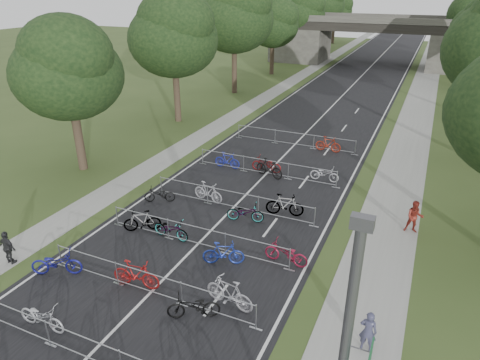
# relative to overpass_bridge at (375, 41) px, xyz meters

# --- Properties ---
(road) EXTENTS (11.00, 140.00, 0.01)m
(road) POSITION_rel_overpass_bridge_xyz_m (0.00, -15.00, -3.53)
(road) COLOR black
(road) RESTS_ON ground
(sidewalk_right) EXTENTS (3.00, 140.00, 0.01)m
(sidewalk_right) POSITION_rel_overpass_bridge_xyz_m (8.00, -15.00, -3.53)
(sidewalk_right) COLOR gray
(sidewalk_right) RESTS_ON ground
(sidewalk_left) EXTENTS (2.00, 140.00, 0.01)m
(sidewalk_left) POSITION_rel_overpass_bridge_xyz_m (-7.50, -15.00, -3.53)
(sidewalk_left) COLOR gray
(sidewalk_left) RESTS_ON ground
(lane_markings) EXTENTS (0.12, 140.00, 0.00)m
(lane_markings) POSITION_rel_overpass_bridge_xyz_m (0.00, -15.00, -3.53)
(lane_markings) COLOR silver
(lane_markings) RESTS_ON ground
(overpass_bridge) EXTENTS (31.00, 8.00, 7.05)m
(overpass_bridge) POSITION_rel_overpass_bridge_xyz_m (0.00, 0.00, 0.00)
(overpass_bridge) COLOR #413F3A
(overpass_bridge) RESTS_ON ground
(tree_left_0) EXTENTS (6.72, 6.72, 10.25)m
(tree_left_0) POSITION_rel_overpass_bridge_xyz_m (-11.39, -49.07, 2.96)
(tree_left_0) COLOR #33261C
(tree_left_0) RESTS_ON ground
(tree_left_1) EXTENTS (7.56, 7.56, 11.53)m
(tree_left_1) POSITION_rel_overpass_bridge_xyz_m (-11.39, -37.07, 3.77)
(tree_left_1) COLOR #33261C
(tree_left_1) RESTS_ON ground
(tree_left_2) EXTENTS (8.40, 8.40, 12.81)m
(tree_left_2) POSITION_rel_overpass_bridge_xyz_m (-11.39, -25.07, 4.58)
(tree_left_2) COLOR #33261C
(tree_left_2) RESTS_ON ground
(tree_left_3) EXTENTS (6.72, 6.72, 10.25)m
(tree_left_3) POSITION_rel_overpass_bridge_xyz_m (-11.39, -13.07, 2.96)
(tree_left_3) COLOR #33261C
(tree_left_3) RESTS_ON ground
(tree_left_4) EXTENTS (7.56, 7.56, 11.53)m
(tree_left_4) POSITION_rel_overpass_bridge_xyz_m (-11.39, -1.07, 3.77)
(tree_left_4) COLOR #33261C
(tree_left_4) RESTS_ON ground
(tree_left_5) EXTENTS (8.40, 8.40, 12.81)m
(tree_left_5) POSITION_rel_overpass_bridge_xyz_m (-11.39, 10.93, 4.58)
(tree_left_5) COLOR #33261C
(tree_left_5) RESTS_ON ground
(tree_right_5) EXTENTS (6.16, 6.16, 9.39)m
(tree_right_5) POSITION_rel_overpass_bridge_xyz_m (13.11, 10.93, 2.41)
(tree_right_5) COLOR #33261C
(tree_right_5) RESTS_ON ground
(tree_left_6) EXTENTS (6.72, 6.72, 10.25)m
(tree_left_6) POSITION_rel_overpass_bridge_xyz_m (-11.39, 22.93, 2.96)
(tree_left_6) COLOR #33261C
(tree_left_6) RESTS_ON ground
(tree_right_6) EXTENTS (7.17, 7.17, 10.93)m
(tree_right_6) POSITION_rel_overpass_bridge_xyz_m (13.11, 22.93, 3.39)
(tree_right_6) COLOR #33261C
(tree_right_6) RESTS_ON ground
(barrier_row_1) EXTENTS (9.70, 0.08, 1.10)m
(barrier_row_1) POSITION_rel_overpass_bridge_xyz_m (0.00, -61.40, -2.99)
(barrier_row_1) COLOR #9B9EA2
(barrier_row_1) RESTS_ON ground
(barrier_row_2) EXTENTS (9.70, 0.08, 1.10)m
(barrier_row_2) POSITION_rel_overpass_bridge_xyz_m (0.00, -57.80, -2.99)
(barrier_row_2) COLOR #9B9EA2
(barrier_row_2) RESTS_ON ground
(barrier_row_3) EXTENTS (9.70, 0.08, 1.10)m
(barrier_row_3) POSITION_rel_overpass_bridge_xyz_m (0.00, -54.00, -2.99)
(barrier_row_3) COLOR #9B9EA2
(barrier_row_3) RESTS_ON ground
(barrier_row_4) EXTENTS (9.70, 0.08, 1.10)m
(barrier_row_4) POSITION_rel_overpass_bridge_xyz_m (0.00, -50.00, -2.99)
(barrier_row_4) COLOR #9B9EA2
(barrier_row_4) RESTS_ON ground
(barrier_row_5) EXTENTS (9.70, 0.08, 1.10)m
(barrier_row_5) POSITION_rel_overpass_bridge_xyz_m (0.00, -45.00, -2.99)
(barrier_row_5) COLOR #9B9EA2
(barrier_row_5) RESTS_ON ground
(barrier_row_6) EXTENTS (9.70, 0.08, 1.10)m
(barrier_row_6) POSITION_rel_overpass_bridge_xyz_m (0.00, -39.00, -2.99)
(barrier_row_6) COLOR #9B9EA2
(barrier_row_6) RESTS_ON ground
(bike_5) EXTENTS (2.00, 0.75, 1.04)m
(bike_5) POSITION_rel_overpass_bridge_xyz_m (-2.38, -60.89, -3.01)
(bike_5) COLOR #ACAEB4
(bike_5) RESTS_ON ground
(bike_8) EXTENTS (2.25, 1.61, 1.12)m
(bike_8) POSITION_rel_overpass_bridge_xyz_m (-4.30, -58.30, -2.97)
(bike_8) COLOR navy
(bike_8) RESTS_ON ground
(bike_9) EXTENTS (2.12, 0.86, 1.24)m
(bike_9) POSITION_rel_overpass_bridge_xyz_m (-0.70, -57.62, -2.91)
(bike_9) COLOR maroon
(bike_9) RESTS_ON ground
(bike_10) EXTENTS (2.06, 1.55, 1.03)m
(bike_10) POSITION_rel_overpass_bridge_xyz_m (2.30, -58.21, -3.02)
(bike_10) COLOR black
(bike_10) RESTS_ON ground
(bike_11) EXTENTS (2.16, 0.89, 1.26)m
(bike_11) POSITION_rel_overpass_bridge_xyz_m (3.22, -57.10, -2.90)
(bike_11) COLOR #A4A2AA
(bike_11) RESTS_ON ground
(bike_12) EXTENTS (1.84, 1.44, 1.11)m
(bike_12) POSITION_rel_overpass_bridge_xyz_m (-3.12, -53.90, -2.98)
(bike_12) COLOR #9B9EA2
(bike_12) RESTS_ON ground
(bike_13) EXTENTS (2.00, 0.80, 1.03)m
(bike_13) POSITION_rel_overpass_bridge_xyz_m (-1.43, -53.92, -3.02)
(bike_13) COLOR #9B9EA2
(bike_13) RESTS_ON ground
(bike_14) EXTENTS (1.92, 1.19, 1.12)m
(bike_14) POSITION_rel_overpass_bridge_xyz_m (1.81, -54.75, -2.98)
(bike_14) COLOR #1C329D
(bike_14) RESTS_ON ground
(bike_15) EXTENTS (2.03, 0.79, 1.05)m
(bike_15) POSITION_rel_overpass_bridge_xyz_m (4.30, -53.60, -3.01)
(bike_15) COLOR maroon
(bike_15) RESTS_ON ground
(bike_16) EXTENTS (1.83, 1.31, 0.91)m
(bike_16) POSITION_rel_overpass_bridge_xyz_m (-4.09, -50.94, -3.08)
(bike_16) COLOR black
(bike_16) RESTS_ON ground
(bike_17) EXTENTS (1.98, 0.85, 1.15)m
(bike_17) POSITION_rel_overpass_bridge_xyz_m (-1.64, -49.73, -2.96)
(bike_17) COLOR #B7B6BF
(bike_17) RESTS_ON ground
(bike_18) EXTENTS (2.06, 1.11, 1.03)m
(bike_18) POSITION_rel_overpass_bridge_xyz_m (1.19, -50.93, -3.02)
(bike_18) COLOR #9B9EA2
(bike_18) RESTS_ON ground
(bike_19) EXTENTS (2.11, 0.98, 1.22)m
(bike_19) POSITION_rel_overpass_bridge_xyz_m (2.84, -49.50, -2.92)
(bike_19) COLOR #9B9EA2
(bike_19) RESTS_ON ground
(bike_20) EXTENTS (1.81, 0.56, 1.08)m
(bike_20) POSITION_rel_overpass_bridge_xyz_m (-2.76, -44.92, -2.99)
(bike_20) COLOR #1C269B
(bike_20) RESTS_ON ground
(bike_21) EXTENTS (2.02, 0.78, 1.05)m
(bike_21) POSITION_rel_overpass_bridge_xyz_m (-0.13, -44.48, -3.01)
(bike_21) COLOR maroon
(bike_21) RESTS_ON ground
(bike_22) EXTENTS (2.14, 1.15, 1.24)m
(bike_22) POSITION_rel_overpass_bridge_xyz_m (0.32, -45.17, -2.92)
(bike_22) COLOR black
(bike_22) RESTS_ON ground
(bike_23) EXTENTS (1.81, 0.64, 0.95)m
(bike_23) POSITION_rel_overpass_bridge_xyz_m (3.69, -44.30, -3.06)
(bike_23) COLOR #BBBBC3
(bike_23) RESTS_ON ground
(bike_27) EXTENTS (1.91, 0.60, 1.14)m
(bike_27) POSITION_rel_overpass_bridge_xyz_m (2.66, -39.12, -2.96)
(bike_27) COLOR maroon
(bike_27) RESTS_ON ground
(pedestrian_a) EXTENTS (0.59, 0.40, 1.58)m
(pedestrian_a) POSITION_rel_overpass_bridge_xyz_m (8.35, -57.13, -2.75)
(pedestrian_a) COLOR #363752
(pedestrian_a) RESTS_ON ground
(pedestrian_b) EXTENTS (0.90, 0.74, 1.68)m
(pedestrian_b) POSITION_rel_overpass_bridge_xyz_m (9.20, -48.48, -2.69)
(pedestrian_b) COLOR maroon
(pedestrian_b) RESTS_ON ground
(pedestrian_c) EXTENTS (0.95, 0.43, 1.59)m
(pedestrian_c) POSITION_rel_overpass_bridge_xyz_m (-6.80, -58.57, -2.74)
(pedestrian_c) COLOR #232326
(pedestrian_c) RESTS_ON ground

